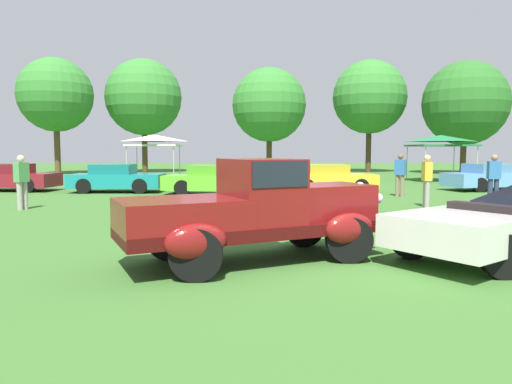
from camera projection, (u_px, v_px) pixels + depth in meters
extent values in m
plane|color=#386628|center=(300.00, 259.00, 8.08)|extent=(120.00, 120.00, 0.00)
cube|color=#400B0B|center=(254.00, 228.00, 7.84)|extent=(4.60, 3.07, 0.20)
cube|color=maroon|center=(322.00, 201.00, 8.36)|extent=(1.92, 1.64, 0.60)
ellipsoid|color=silver|center=(360.00, 200.00, 8.72)|extent=(0.35, 0.54, 0.68)
cube|color=maroon|center=(261.00, 190.00, 7.84)|extent=(1.51, 1.68, 1.04)
cube|color=black|center=(261.00, 172.00, 7.81)|extent=(1.43, 1.67, 0.40)
cube|color=maroon|center=(181.00, 214.00, 7.29)|extent=(2.31, 2.05, 0.48)
ellipsoid|color=maroon|center=(304.00, 217.00, 9.08)|extent=(0.99, 0.70, 0.52)
ellipsoid|color=maroon|center=(349.00, 229.00, 7.78)|extent=(0.99, 0.70, 0.52)
ellipsoid|color=maroon|center=(169.00, 227.00, 7.97)|extent=(0.99, 0.70, 0.52)
ellipsoid|color=maroon|center=(196.00, 242.00, 6.67)|extent=(0.99, 0.70, 0.52)
sphere|color=silver|center=(348.00, 194.00, 9.13)|extent=(0.18, 0.18, 0.18)
sphere|color=silver|center=(378.00, 198.00, 8.33)|extent=(0.18, 0.18, 0.18)
cylinder|color=black|center=(304.00, 227.00, 9.09)|extent=(0.76, 0.24, 0.76)
cylinder|color=black|center=(349.00, 240.00, 7.79)|extent=(0.76, 0.24, 0.76)
cylinder|color=black|center=(169.00, 237.00, 7.98)|extent=(0.76, 0.24, 0.76)
cylinder|color=black|center=(196.00, 254.00, 6.68)|extent=(0.76, 0.24, 0.76)
cube|color=silver|center=(496.00, 224.00, 8.19)|extent=(4.48, 3.86, 0.52)
cube|color=black|center=(505.00, 199.00, 8.31)|extent=(0.77, 1.05, 0.82)
cube|color=black|center=(484.00, 212.00, 7.92)|extent=(0.92, 1.15, 0.28)
cylinder|color=black|center=(491.00, 225.00, 9.64)|extent=(0.66, 0.20, 0.66)
cylinder|color=black|center=(411.00, 240.00, 8.04)|extent=(0.66, 0.20, 0.66)
cylinder|color=black|center=(503.00, 256.00, 6.80)|extent=(0.66, 0.20, 0.66)
cube|color=maroon|center=(13.00, 180.00, 21.38)|extent=(4.03, 2.13, 0.60)
cube|color=maroon|center=(9.00, 169.00, 21.35)|extent=(1.86, 1.64, 0.44)
cylinder|color=black|center=(28.00, 185.00, 20.53)|extent=(0.64, 0.22, 0.64)
cube|color=teal|center=(117.00, 181.00, 20.79)|extent=(4.00, 1.82, 0.60)
cube|color=#146A6E|center=(113.00, 169.00, 20.74)|extent=(1.79, 1.51, 0.44)
cylinder|color=black|center=(140.00, 186.00, 20.02)|extent=(0.64, 0.22, 0.64)
cylinder|color=black|center=(84.00, 186.00, 20.04)|extent=(0.64, 0.22, 0.64)
cube|color=#60C62D|center=(219.00, 183.00, 19.61)|extent=(4.69, 2.49, 0.60)
cube|color=#4D9F24|center=(215.00, 170.00, 19.59)|extent=(2.20, 1.79, 0.44)
cylinder|color=black|center=(247.00, 189.00, 18.65)|extent=(0.64, 0.22, 0.64)
cylinder|color=black|center=(182.00, 188.00, 19.08)|extent=(0.64, 0.22, 0.64)
cube|color=yellow|center=(331.00, 181.00, 20.63)|extent=(3.81, 1.69, 0.60)
cube|color=gold|center=(327.00, 169.00, 20.59)|extent=(1.68, 1.45, 0.44)
cylinder|color=black|center=(361.00, 186.00, 19.92)|extent=(0.64, 0.22, 0.64)
cylinder|color=black|center=(307.00, 186.00, 19.84)|extent=(0.64, 0.22, 0.64)
cube|color=#669EDB|center=(493.00, 179.00, 21.81)|extent=(4.81, 2.73, 0.60)
cube|color=#517EAF|center=(490.00, 168.00, 21.71)|extent=(2.29, 1.89, 0.44)
cylinder|color=black|center=(480.00, 185.00, 20.71)|extent=(0.64, 0.22, 0.64)
cylinder|color=#7F7056|center=(397.00, 186.00, 18.87)|extent=(0.16, 0.16, 0.86)
cylinder|color=#7F7056|center=(402.00, 186.00, 18.75)|extent=(0.16, 0.16, 0.86)
cube|color=#336BB2|center=(400.00, 167.00, 18.75)|extent=(0.46, 0.44, 0.60)
sphere|color=brown|center=(401.00, 157.00, 18.71)|extent=(0.22, 0.22, 0.22)
cylinder|color=#283351|center=(490.00, 192.00, 16.19)|extent=(0.16, 0.16, 0.86)
cylinder|color=#283351|center=(496.00, 192.00, 16.17)|extent=(0.16, 0.16, 0.86)
cube|color=#336BB2|center=(494.00, 170.00, 16.11)|extent=(0.42, 0.28, 0.60)
sphere|color=#936B4C|center=(495.00, 158.00, 16.08)|extent=(0.22, 0.22, 0.22)
cylinder|color=#9E998E|center=(425.00, 194.00, 15.38)|extent=(0.16, 0.16, 0.86)
cylinder|color=#9E998E|center=(427.00, 194.00, 15.18)|extent=(0.16, 0.16, 0.86)
cube|color=gold|center=(427.00, 171.00, 15.21)|extent=(0.27, 0.42, 0.60)
sphere|color=tan|center=(427.00, 158.00, 15.18)|extent=(0.22, 0.22, 0.22)
cylinder|color=#9E998E|center=(20.00, 196.00, 14.57)|extent=(0.16, 0.16, 0.86)
cylinder|color=#9E998E|center=(25.00, 196.00, 14.76)|extent=(0.16, 0.16, 0.86)
cube|color=#4C9351|center=(21.00, 172.00, 14.60)|extent=(0.38, 0.46, 0.60)
sphere|color=beige|center=(21.00, 159.00, 14.56)|extent=(0.22, 0.22, 0.22)
cylinder|color=#B7B7BC|center=(180.00, 164.00, 28.49)|extent=(0.05, 0.05, 2.05)
cylinder|color=#B7B7BC|center=(174.00, 165.00, 25.95)|extent=(0.05, 0.05, 2.05)
cylinder|color=#B7B7BC|center=(137.00, 164.00, 28.41)|extent=(0.05, 0.05, 2.05)
cylinder|color=#B7B7BC|center=(127.00, 165.00, 25.87)|extent=(0.05, 0.05, 2.05)
cube|color=silver|center=(154.00, 145.00, 27.09)|extent=(2.83, 2.83, 0.10)
pyramid|color=silver|center=(154.00, 138.00, 27.05)|extent=(2.78, 2.78, 0.38)
cylinder|color=#B7B7BC|center=(454.00, 163.00, 29.39)|extent=(0.05, 0.05, 2.05)
cylinder|color=#B7B7BC|center=(477.00, 165.00, 26.47)|extent=(0.05, 0.05, 2.05)
cylinder|color=#B7B7BC|center=(407.00, 163.00, 29.30)|extent=(0.05, 0.05, 2.05)
cylinder|color=#B7B7BC|center=(425.00, 165.00, 26.38)|extent=(0.05, 0.05, 2.05)
cube|color=#1E703D|center=(441.00, 145.00, 27.79)|extent=(3.26, 3.26, 0.10)
pyramid|color=#1E703D|center=(441.00, 138.00, 27.75)|extent=(3.20, 3.20, 0.38)
cylinder|color=brown|center=(57.00, 145.00, 35.82)|extent=(0.44, 0.44, 4.43)
sphere|color=#337A2D|center=(55.00, 95.00, 35.49)|extent=(5.50, 5.50, 5.50)
cylinder|color=#47331E|center=(145.00, 146.00, 38.74)|extent=(0.44, 0.44, 4.40)
sphere|color=#337A2D|center=(144.00, 97.00, 38.39)|extent=(6.12, 6.12, 6.12)
cylinder|color=#47331E|center=(269.00, 149.00, 38.22)|extent=(0.44, 0.44, 3.80)
sphere|color=#337A2D|center=(269.00, 105.00, 37.91)|extent=(5.89, 5.89, 5.89)
cylinder|color=#47331E|center=(369.00, 145.00, 39.28)|extent=(0.44, 0.44, 4.52)
sphere|color=#337A2D|center=(370.00, 97.00, 38.94)|extent=(6.00, 6.00, 6.00)
cylinder|color=#47331E|center=(463.00, 150.00, 36.33)|extent=(0.44, 0.44, 3.62)
sphere|color=#286623|center=(465.00, 103.00, 36.02)|extent=(6.35, 6.35, 6.35)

